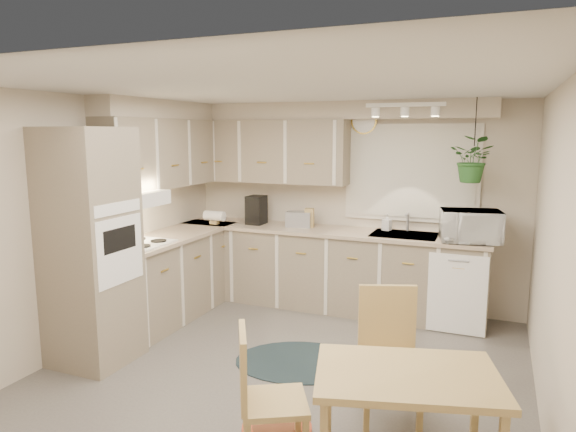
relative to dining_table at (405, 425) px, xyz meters
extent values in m
plane|color=#645F58|center=(-1.20, 0.93, -0.33)|extent=(4.20, 4.20, 0.00)
plane|color=silver|center=(-1.20, 0.93, 2.07)|extent=(4.20, 4.20, 0.00)
cube|color=beige|center=(-1.20, 3.03, 0.87)|extent=(4.00, 0.04, 2.40)
cube|color=beige|center=(-1.20, -1.17, 0.87)|extent=(4.00, 0.04, 2.40)
cube|color=beige|center=(-3.20, 0.93, 0.87)|extent=(0.04, 4.20, 2.40)
cube|color=beige|center=(0.80, 0.93, 0.87)|extent=(0.04, 4.20, 2.40)
cube|color=gray|center=(-2.90, 1.81, 0.12)|extent=(0.60, 1.85, 0.90)
cube|color=gray|center=(-1.40, 2.73, 0.12)|extent=(3.60, 0.60, 0.90)
cube|color=tan|center=(-2.89, 1.81, 0.59)|extent=(0.64, 1.89, 0.04)
cube|color=tan|center=(-1.40, 2.72, 0.59)|extent=(3.64, 0.64, 0.04)
cube|color=gray|center=(-2.87, 0.56, 0.72)|extent=(0.65, 0.65, 2.10)
cube|color=white|center=(-2.55, 0.56, 0.72)|extent=(0.02, 0.56, 0.58)
cube|color=gray|center=(-3.02, 1.93, 1.49)|extent=(0.35, 2.00, 0.75)
cube|color=gray|center=(-2.20, 2.86, 1.49)|extent=(2.00, 0.35, 0.75)
cube|color=beige|center=(-3.05, 1.93, 1.97)|extent=(0.30, 2.00, 0.20)
cube|color=beige|center=(-1.40, 2.88, 1.97)|extent=(3.60, 0.30, 0.20)
cube|color=white|center=(-2.88, 1.23, 0.61)|extent=(0.52, 0.58, 0.02)
cube|color=white|center=(-2.90, 1.23, 1.07)|extent=(0.40, 0.60, 0.14)
cube|color=silver|center=(-0.50, 3.00, 1.27)|extent=(1.40, 0.02, 1.00)
cube|color=beige|center=(-0.50, 3.01, 1.27)|extent=(1.50, 0.02, 1.10)
cube|color=#9D9FA4|center=(-0.50, 2.73, 0.57)|extent=(0.70, 0.48, 0.10)
cube|color=white|center=(0.10, 2.42, 0.09)|extent=(0.58, 0.02, 0.83)
cube|color=white|center=(-0.50, 2.48, 2.00)|extent=(0.80, 0.04, 0.04)
cylinder|color=gold|center=(-1.05, 3.00, 1.85)|extent=(0.30, 0.03, 0.30)
cube|color=tan|center=(0.00, 0.00, 0.00)|extent=(1.21, 0.96, 0.67)
cube|color=tan|center=(-0.77, -0.20, 0.11)|extent=(0.56, 0.56, 0.89)
cube|color=tan|center=(-0.21, 0.58, 0.14)|extent=(0.57, 0.57, 0.95)
ellipsoid|color=black|center=(-1.14, 1.21, -0.33)|extent=(1.38, 1.19, 0.01)
imported|color=white|center=(0.19, 2.63, 0.81)|extent=(0.65, 0.44, 0.40)
imported|color=white|center=(-0.72, 2.88, 0.65)|extent=(0.14, 0.21, 0.09)
imported|color=#285D25|center=(0.18, 2.63, 1.40)|extent=(0.54, 0.57, 0.37)
cube|color=black|center=(-2.30, 2.73, 0.78)|extent=(0.20, 0.24, 0.35)
cube|color=#9D9FA4|center=(-1.75, 2.75, 0.70)|extent=(0.32, 0.21, 0.18)
cube|color=tan|center=(-1.63, 2.78, 0.72)|extent=(0.12, 0.12, 0.22)
camera|label=1|loc=(0.42, -2.86, 1.72)|focal=32.00mm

